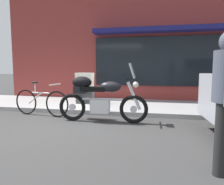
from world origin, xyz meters
TOP-DOWN VIEW (x-y plane):
  - ground_plane at (0.00, 0.00)m, footprint 80.00×80.00m
  - touring_motorcycle at (0.66, 0.65)m, footprint 2.20×0.64m
  - parked_bicycle at (-1.03, 0.94)m, footprint 1.71×0.48m
  - sandwich_board_sign at (-0.30, 2.51)m, footprint 0.55×0.43m

SIDE VIEW (x-z plane):
  - ground_plane at x=0.00m, z-range 0.00..0.00m
  - parked_bicycle at x=-1.03m, z-range -0.09..0.85m
  - touring_motorcycle at x=0.66m, z-range -0.09..1.32m
  - sandwich_board_sign at x=-0.30m, z-range 0.13..1.15m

